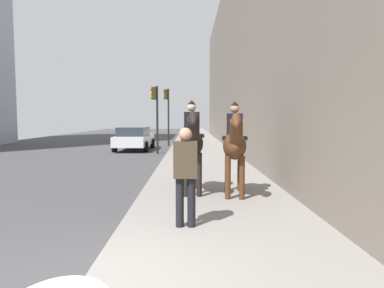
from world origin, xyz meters
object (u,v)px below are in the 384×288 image
(car_near_lane, at_px, (134,138))
(mounted_horse_near, at_px, (192,142))
(mounted_horse_far, at_px, (235,144))
(traffic_light_far_curb, at_px, (167,108))
(pedestrian_greeting, at_px, (186,170))
(traffic_light_near_curb, at_px, (156,108))

(car_near_lane, bearing_deg, mounted_horse_near, -162.95)
(mounted_horse_far, bearing_deg, car_near_lane, -155.13)
(car_near_lane, height_order, traffic_light_far_curb, traffic_light_far_curb)
(traffic_light_far_curb, bearing_deg, mounted_horse_near, -174.01)
(pedestrian_greeting, relative_size, traffic_light_far_curb, 0.42)
(mounted_horse_far, relative_size, traffic_light_far_curb, 0.56)
(car_near_lane, bearing_deg, pedestrian_greeting, -165.95)
(traffic_light_far_curb, bearing_deg, pedestrian_greeting, -175.26)
(mounted_horse_near, relative_size, traffic_light_near_curb, 0.61)
(traffic_light_near_curb, bearing_deg, car_near_lane, 35.52)
(mounted_horse_near, xyz_separation_m, mounted_horse_far, (-0.28, -1.02, -0.04))
(car_near_lane, height_order, traffic_light_near_curb, traffic_light_near_curb)
(pedestrian_greeting, xyz_separation_m, car_near_lane, (15.21, 3.36, -0.33))
(traffic_light_near_curb, xyz_separation_m, traffic_light_far_curb, (5.21, -0.30, 0.19))
(traffic_light_near_curb, distance_m, traffic_light_far_curb, 5.22)
(mounted_horse_near, distance_m, mounted_horse_far, 1.06)
(traffic_light_near_curb, bearing_deg, mounted_horse_far, -164.58)
(car_near_lane, xyz_separation_m, traffic_light_far_curb, (3.03, -1.85, 1.94))
(mounted_horse_near, bearing_deg, mounted_horse_far, 72.81)
(mounted_horse_near, xyz_separation_m, pedestrian_greeting, (-2.60, 0.13, -0.31))
(pedestrian_greeting, bearing_deg, car_near_lane, 13.74)
(mounted_horse_far, height_order, car_near_lane, mounted_horse_far)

